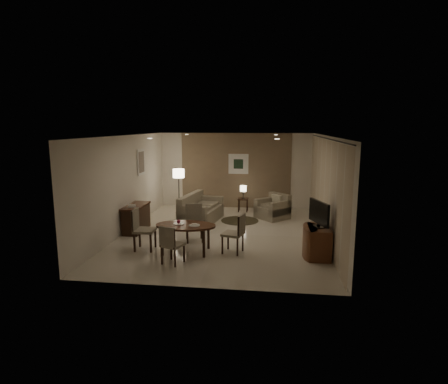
# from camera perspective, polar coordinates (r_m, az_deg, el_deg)

# --- Properties ---
(room_shell) EXTENTS (5.50, 7.00, 2.70)m
(room_shell) POSITION_cam_1_polar(r_m,az_deg,el_deg) (10.52, 0.14, 1.26)
(room_shell) COLOR beige
(room_shell) RESTS_ON ground
(taupe_accent) EXTENTS (3.96, 0.03, 2.70)m
(taupe_accent) POSITION_cam_1_polar(r_m,az_deg,el_deg) (13.55, 1.80, 3.26)
(taupe_accent) COLOR #79654B
(taupe_accent) RESTS_ON wall_back
(curtain_wall) EXTENTS (0.08, 6.70, 2.58)m
(curtain_wall) POSITION_cam_1_polar(r_m,az_deg,el_deg) (10.14, 15.05, 0.40)
(curtain_wall) COLOR beige
(curtain_wall) RESTS_ON wall_right
(curtain_rod) EXTENTS (0.03, 6.80, 0.03)m
(curtain_rod) POSITION_cam_1_polar(r_m,az_deg,el_deg) (10.01, 15.40, 7.87)
(curtain_rod) COLOR black
(curtain_rod) RESTS_ON wall_right
(art_back_frame) EXTENTS (0.72, 0.03, 0.72)m
(art_back_frame) POSITION_cam_1_polar(r_m,az_deg,el_deg) (13.49, 2.21, 4.29)
(art_back_frame) COLOR silver
(art_back_frame) RESTS_ON wall_back
(art_back_canvas) EXTENTS (0.34, 0.01, 0.34)m
(art_back_canvas) POSITION_cam_1_polar(r_m,az_deg,el_deg) (13.48, 2.21, 4.29)
(art_back_canvas) COLOR #1C321E
(art_back_canvas) RESTS_ON wall_back
(art_left_frame) EXTENTS (0.03, 0.60, 0.80)m
(art_left_frame) POSITION_cam_1_polar(r_m,az_deg,el_deg) (11.87, -12.53, 4.47)
(art_left_frame) COLOR silver
(art_left_frame) RESTS_ON wall_left
(art_left_canvas) EXTENTS (0.01, 0.46, 0.64)m
(art_left_canvas) POSITION_cam_1_polar(r_m,az_deg,el_deg) (11.87, -12.46, 4.47)
(art_left_canvas) COLOR gray
(art_left_canvas) RESTS_ON wall_left
(downlight_nl) EXTENTS (0.10, 0.10, 0.01)m
(downlight_nl) POSITION_cam_1_polar(r_m,az_deg,el_deg) (8.55, -11.21, 8.02)
(downlight_nl) COLOR white
(downlight_nl) RESTS_ON ceiling
(downlight_nr) EXTENTS (0.10, 0.10, 0.01)m
(downlight_nr) POSITION_cam_1_polar(r_m,az_deg,el_deg) (8.11, 8.09, 8.00)
(downlight_nr) COLOR white
(downlight_nr) RESTS_ON ceiling
(downlight_fl) EXTENTS (0.10, 0.10, 0.01)m
(downlight_fl) POSITION_cam_1_polar(r_m,az_deg,el_deg) (12.02, -5.71, 8.72)
(downlight_fl) COLOR white
(downlight_fl) RESTS_ON ceiling
(downlight_fr) EXTENTS (0.10, 0.10, 0.01)m
(downlight_fr) POSITION_cam_1_polar(r_m,az_deg,el_deg) (11.71, 7.92, 8.64)
(downlight_fr) COLOR white
(downlight_fr) RESTS_ON ceiling
(console_desk) EXTENTS (0.48, 1.20, 0.75)m
(console_desk) POSITION_cam_1_polar(r_m,az_deg,el_deg) (10.93, -13.23, -3.89)
(console_desk) COLOR #482317
(console_desk) RESTS_ON floor
(telephone) EXTENTS (0.20, 0.14, 0.09)m
(telephone) POSITION_cam_1_polar(r_m,az_deg,el_deg) (10.56, -13.89, -2.04)
(telephone) COLOR white
(telephone) RESTS_ON console_desk
(tv_cabinet) EXTENTS (0.48, 0.90, 0.70)m
(tv_cabinet) POSITION_cam_1_polar(r_m,az_deg,el_deg) (8.87, 14.21, -7.38)
(tv_cabinet) COLOR #5E2C1C
(tv_cabinet) RESTS_ON floor
(flat_tv) EXTENTS (0.36, 0.85, 0.60)m
(flat_tv) POSITION_cam_1_polar(r_m,az_deg,el_deg) (8.70, 14.27, -3.16)
(flat_tv) COLOR black
(flat_tv) RESTS_ON tv_cabinet
(dining_table) EXTENTS (1.42, 0.89, 0.67)m
(dining_table) POSITION_cam_1_polar(r_m,az_deg,el_deg) (8.96, -5.83, -7.05)
(dining_table) COLOR #482317
(dining_table) RESTS_ON floor
(chair_near) EXTENTS (0.54, 0.54, 0.86)m
(chair_near) POSITION_cam_1_polar(r_m,az_deg,el_deg) (8.26, -7.80, -7.90)
(chair_near) COLOR gray
(chair_near) RESTS_ON floor
(chair_far) EXTENTS (0.56, 0.56, 0.95)m
(chair_far) POSITION_cam_1_polar(r_m,az_deg,el_deg) (9.73, -4.53, -4.79)
(chair_far) COLOR gray
(chair_far) RESTS_ON floor
(chair_left) EXTENTS (0.50, 0.50, 0.99)m
(chair_left) POSITION_cam_1_polar(r_m,az_deg,el_deg) (9.23, -11.98, -5.65)
(chair_left) COLOR gray
(chair_left) RESTS_ON floor
(chair_right) EXTENTS (0.55, 0.55, 0.94)m
(chair_right) POSITION_cam_1_polar(r_m,az_deg,el_deg) (8.84, 1.34, -6.33)
(chair_right) COLOR gray
(chair_right) RESTS_ON floor
(plate_a) EXTENTS (0.26, 0.26, 0.02)m
(plate_a) POSITION_cam_1_polar(r_m,az_deg,el_deg) (8.95, -6.92, -4.82)
(plate_a) COLOR white
(plate_a) RESTS_ON dining_table
(plate_b) EXTENTS (0.26, 0.26, 0.02)m
(plate_b) POSITION_cam_1_polar(r_m,az_deg,el_deg) (8.77, -4.54, -5.09)
(plate_b) COLOR white
(plate_b) RESTS_ON dining_table
(fruit_apple) EXTENTS (0.09, 0.09, 0.09)m
(fruit_apple) POSITION_cam_1_polar(r_m,az_deg,el_deg) (8.94, -6.92, -4.49)
(fruit_apple) COLOR maroon
(fruit_apple) RESTS_ON plate_a
(napkin) EXTENTS (0.12, 0.08, 0.03)m
(napkin) POSITION_cam_1_polar(r_m,az_deg,el_deg) (8.76, -4.54, -4.95)
(napkin) COLOR white
(napkin) RESTS_ON plate_b
(round_rug) EXTENTS (1.18, 1.18, 0.01)m
(round_rug) POSITION_cam_1_polar(r_m,az_deg,el_deg) (11.86, 2.42, -4.35)
(round_rug) COLOR #3A3520
(round_rug) RESTS_ON floor
(sofa) EXTENTS (1.94, 1.19, 0.86)m
(sofa) POSITION_cam_1_polar(r_m,az_deg,el_deg) (11.67, -3.46, -2.48)
(sofa) COLOR gray
(sofa) RESTS_ON floor
(armchair) EXTENTS (1.22, 1.22, 0.79)m
(armchair) POSITION_cam_1_polar(r_m,az_deg,el_deg) (12.15, 7.38, -2.20)
(armchair) COLOR gray
(armchair) RESTS_ON floor
(side_table) EXTENTS (0.36, 0.36, 0.46)m
(side_table) POSITION_cam_1_polar(r_m,az_deg,el_deg) (13.07, 2.93, -1.98)
(side_table) COLOR black
(side_table) RESTS_ON floor
(table_lamp) EXTENTS (0.22, 0.22, 0.50)m
(table_lamp) POSITION_cam_1_polar(r_m,az_deg,el_deg) (12.98, 2.95, 0.10)
(table_lamp) COLOR #FFEAC1
(table_lamp) RESTS_ON side_table
(floor_lamp) EXTENTS (0.38, 0.38, 1.52)m
(floor_lamp) POSITION_cam_1_polar(r_m,az_deg,el_deg) (12.80, -6.88, 0.12)
(floor_lamp) COLOR #FFE5B7
(floor_lamp) RESTS_ON floor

